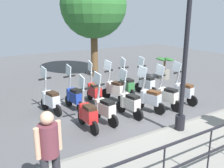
{
  "coord_description": "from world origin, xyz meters",
  "views": [
    {
      "loc": [
        -6.71,
        4.84,
        3.2
      ],
      "look_at": [
        0.2,
        0.5,
        0.9
      ],
      "focal_mm": 40.0,
      "sensor_mm": 36.0,
      "label": 1
    }
  ],
  "objects": [
    {
      "name": "scooter_far_4",
      "position": [
        0.83,
        1.63,
        0.48
      ],
      "size": [
        1.23,
        0.44,
        1.54
      ],
      "rotation": [
        0.0,
        0.0,
        0.1
      ],
      "color": "black",
      "rests_on": "ground_plane"
    },
    {
      "name": "lamp_post_near",
      "position": [
        -2.4,
        -0.05,
        2.18
      ],
      "size": [
        0.26,
        0.9,
        4.56
      ],
      "color": "black",
      "rests_on": "promenade_walkway"
    },
    {
      "name": "scooter_far_5",
      "position": [
        0.96,
        2.42,
        0.48
      ],
      "size": [
        1.22,
        0.49,
        1.54
      ],
      "rotation": [
        0.0,
        0.0,
        0.2
      ],
      "color": "black",
      "rests_on": "ground_plane"
    },
    {
      "name": "scooter_far_2",
      "position": [
        0.86,
        -0.02,
        0.48
      ],
      "size": [
        1.19,
        0.55,
        1.54
      ],
      "rotation": [
        0.0,
        0.0,
        0.31
      ],
      "color": "black",
      "rests_on": "ground_plane"
    },
    {
      "name": "scooter_near_5",
      "position": [
        -0.79,
        1.94,
        0.48
      ],
      "size": [
        1.23,
        0.44,
        1.54
      ],
      "rotation": [
        0.0,
        0.0,
        -0.02
      ],
      "color": "black",
      "rests_on": "ground_plane"
    },
    {
      "name": "scooter_near_3",
      "position": [
        -0.66,
        0.38,
        0.48
      ],
      "size": [
        1.23,
        0.44,
        1.54
      ],
      "rotation": [
        0.0,
        0.0,
        0.11
      ],
      "color": "black",
      "rests_on": "ground_plane"
    },
    {
      "name": "potted_palm",
      "position": [
        2.38,
        -4.01,
        0.45
      ],
      "size": [
        1.06,
        0.66,
        1.05
      ],
      "color": "slate",
      "rests_on": "ground_plane"
    },
    {
      "name": "scooter_near_2",
      "position": [
        -0.69,
        -0.43,
        0.48
      ],
      "size": [
        1.2,
        0.54,
        1.54
      ],
      "rotation": [
        0.0,
        0.0,
        0.29
      ],
      "color": "black",
      "rests_on": "ground_plane"
    },
    {
      "name": "scooter_far_1",
      "position": [
        1.03,
        -0.71,
        0.48
      ],
      "size": [
        1.23,
        0.44,
        1.54
      ],
      "rotation": [
        0.0,
        0.0,
        -0.1
      ],
      "color": "black",
      "rests_on": "ground_plane"
    },
    {
      "name": "scooter_far_0",
      "position": [
        0.85,
        -1.55,
        0.48
      ],
      "size": [
        1.23,
        0.44,
        1.54
      ],
      "rotation": [
        0.0,
        0.0,
        0.1
      ],
      "color": "black",
      "rests_on": "ground_plane"
    },
    {
      "name": "promenade_walkway",
      "position": [
        -3.15,
        0.0,
        0.07
      ],
      "size": [
        2.2,
        20.0,
        0.15
      ],
      "color": "gray",
      "rests_on": "ground_plane"
    },
    {
      "name": "pedestrian_distant",
      "position": [
        -3.11,
        3.78,
        1.08
      ],
      "size": [
        0.39,
        0.48,
        1.59
      ],
      "rotation": [
        0.0,
        0.0,
        3.39
      ],
      "color": "#28282D",
      "rests_on": "promenade_walkway"
    },
    {
      "name": "scooter_near_4",
      "position": [
        -0.67,
        1.32,
        0.48
      ],
      "size": [
        1.23,
        0.45,
        1.54
      ],
      "rotation": [
        0.0,
        0.0,
        0.14
      ],
      "color": "black",
      "rests_on": "ground_plane"
    },
    {
      "name": "tree_distant",
      "position": [
        4.75,
        -1.27,
        3.61
      ],
      "size": [
        3.32,
        3.32,
        5.3
      ],
      "color": "brown",
      "rests_on": "ground_plane"
    },
    {
      "name": "scooter_far_3",
      "position": [
        1.03,
        0.75,
        0.48
      ],
      "size": [
        1.23,
        0.44,
        1.54
      ],
      "rotation": [
        0.0,
        0.0,
        -0.07
      ],
      "color": "black",
      "rests_on": "ground_plane"
    },
    {
      "name": "scooter_near_1",
      "position": [
        -0.81,
        -1.1,
        0.48
      ],
      "size": [
        1.22,
        0.49,
        1.54
      ],
      "rotation": [
        0.0,
        0.0,
        0.2
      ],
      "color": "black",
      "rests_on": "ground_plane"
    },
    {
      "name": "ground_plane",
      "position": [
        0.0,
        0.0,
        0.0
      ],
      "size": [
        28.0,
        28.0,
        0.0
      ],
      "primitive_type": "plane",
      "color": "#4C4C4F"
    },
    {
      "name": "scooter_near_0",
      "position": [
        -0.71,
        -1.99,
        0.48
      ],
      "size": [
        1.22,
        0.47,
        1.54
      ],
      "rotation": [
        0.0,
        0.0,
        0.18
      ],
      "color": "black",
      "rests_on": "ground_plane"
    }
  ]
}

